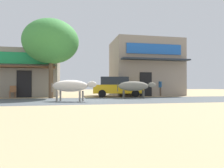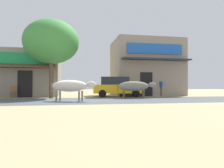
{
  "view_description": "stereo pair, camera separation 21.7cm",
  "coord_description": "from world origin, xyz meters",
  "px_view_note": "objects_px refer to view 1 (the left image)",
  "views": [
    {
      "loc": [
        -0.42,
        -12.69,
        0.9
      ],
      "look_at": [
        2.51,
        1.59,
        1.04
      ],
      "focal_mm": 32.85,
      "sensor_mm": 36.0,
      "label": 1
    },
    {
      "loc": [
        -0.21,
        -12.74,
        0.9
      ],
      "look_at": [
        2.51,
        1.59,
        1.04
      ],
      "focal_mm": 32.85,
      "sensor_mm": 36.0,
      "label": 2
    }
  ],
  "objects_px": {
    "roadside_tree": "(51,42)",
    "cow_far_dark": "(134,86)",
    "parked_hatchback_car": "(117,87)",
    "cow_near_brown": "(71,86)",
    "pedestrian_by_shop": "(160,86)",
    "cafe_chair_by_doorway": "(13,91)"
  },
  "relations": [
    {
      "from": "roadside_tree",
      "to": "cow_near_brown",
      "type": "bearing_deg",
      "value": -68.1
    },
    {
      "from": "cow_near_brown",
      "to": "cafe_chair_by_doorway",
      "type": "distance_m",
      "value": 6.2
    },
    {
      "from": "cow_near_brown",
      "to": "cow_far_dark",
      "type": "bearing_deg",
      "value": 24.4
    },
    {
      "from": "pedestrian_by_shop",
      "to": "cafe_chair_by_doorway",
      "type": "bearing_deg",
      "value": -177.62
    },
    {
      "from": "roadside_tree",
      "to": "pedestrian_by_shop",
      "type": "height_order",
      "value": "roadside_tree"
    },
    {
      "from": "roadside_tree",
      "to": "cafe_chair_by_doorway",
      "type": "relative_size",
      "value": 6.33
    },
    {
      "from": "cow_near_brown",
      "to": "pedestrian_by_shop",
      "type": "bearing_deg",
      "value": 32.29
    },
    {
      "from": "parked_hatchback_car",
      "to": "cow_far_dark",
      "type": "relative_size",
      "value": 1.52
    },
    {
      "from": "cow_near_brown",
      "to": "cafe_chair_by_doorway",
      "type": "xyz_separation_m",
      "value": [
        -4.29,
        4.46,
        -0.38
      ]
    },
    {
      "from": "roadside_tree",
      "to": "parked_hatchback_car",
      "type": "distance_m",
      "value": 6.21
    },
    {
      "from": "pedestrian_by_shop",
      "to": "cafe_chair_by_doorway",
      "type": "height_order",
      "value": "pedestrian_by_shop"
    },
    {
      "from": "parked_hatchback_car",
      "to": "roadside_tree",
      "type": "bearing_deg",
      "value": -170.96
    },
    {
      "from": "cow_near_brown",
      "to": "roadside_tree",
      "type": "bearing_deg",
      "value": 111.9
    },
    {
      "from": "parked_hatchback_car",
      "to": "cow_near_brown",
      "type": "xyz_separation_m",
      "value": [
        -3.73,
        -4.41,
        0.05
      ]
    },
    {
      "from": "cow_far_dark",
      "to": "cafe_chair_by_doorway",
      "type": "bearing_deg",
      "value": 164.67
    },
    {
      "from": "roadside_tree",
      "to": "cow_far_dark",
      "type": "distance_m",
      "value": 6.97
    },
    {
      "from": "roadside_tree",
      "to": "cow_far_dark",
      "type": "relative_size",
      "value": 2.09
    },
    {
      "from": "cow_far_dark",
      "to": "parked_hatchback_car",
      "type": "bearing_deg",
      "value": 108.21
    },
    {
      "from": "cow_near_brown",
      "to": "cafe_chair_by_doorway",
      "type": "height_order",
      "value": "cow_near_brown"
    },
    {
      "from": "roadside_tree",
      "to": "cafe_chair_by_doorway",
      "type": "xyz_separation_m",
      "value": [
        -2.85,
        0.87,
        -3.66
      ]
    },
    {
      "from": "cow_near_brown",
      "to": "pedestrian_by_shop",
      "type": "xyz_separation_m",
      "value": [
        7.85,
        4.96,
        -0.01
      ]
    },
    {
      "from": "parked_hatchback_car",
      "to": "cow_far_dark",
      "type": "distance_m",
      "value": 2.49
    }
  ]
}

